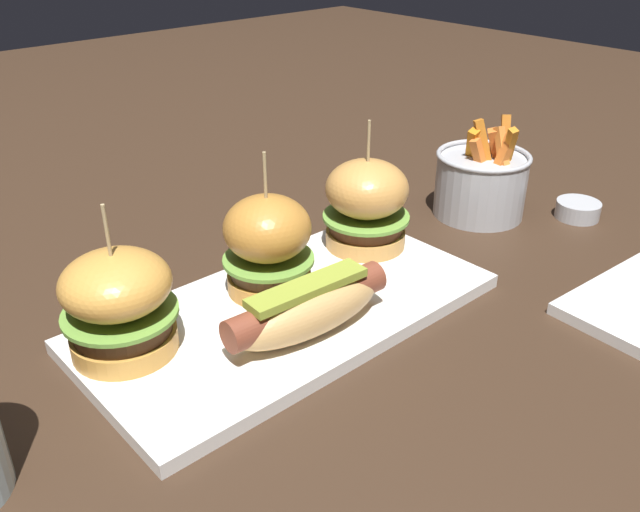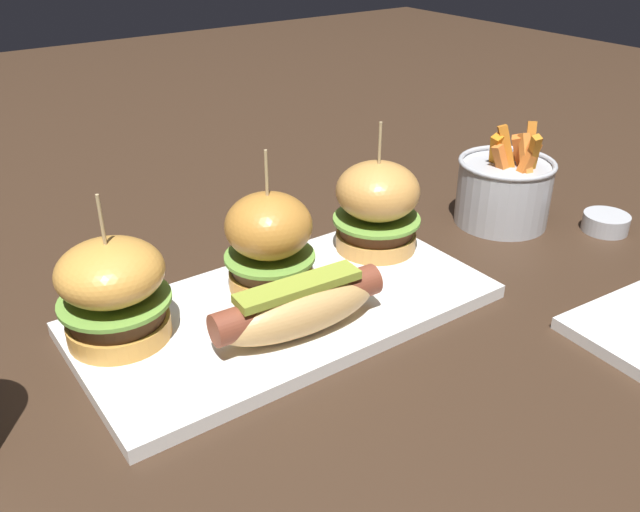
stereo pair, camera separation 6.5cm
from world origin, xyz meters
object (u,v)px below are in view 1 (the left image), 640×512
at_px(slider_center, 268,244).
at_px(platter_main, 289,311).
at_px(slider_right, 366,203).
at_px(sauce_ramekin, 578,209).
at_px(slider_left, 119,303).
at_px(hot_dog, 308,308).
at_px(fries_bucket, 481,182).

bearing_deg(slider_center, platter_main, -98.27).
relative_size(slider_right, sauce_ramekin, 2.63).
relative_size(slider_left, sauce_ramekin, 2.51).
bearing_deg(slider_right, hot_dog, -151.64).
bearing_deg(fries_bucket, slider_left, 178.22).
height_order(slider_center, sauce_ramekin, slider_center).
xyz_separation_m(hot_dog, sauce_ramekin, (0.44, -0.02, -0.03)).
xyz_separation_m(hot_dog, fries_bucket, (0.35, 0.07, 0.00)).
relative_size(slider_left, slider_center, 0.95).
xyz_separation_m(hot_dog, slider_left, (-0.14, 0.09, 0.02)).
xyz_separation_m(fries_bucket, sauce_ramekin, (0.09, -0.09, -0.03)).
xyz_separation_m(slider_left, sauce_ramekin, (0.57, -0.11, -0.05)).
bearing_deg(platter_main, hot_dog, -108.89).
xyz_separation_m(hot_dog, slider_center, (0.02, 0.08, 0.02)).
bearing_deg(slider_center, sauce_ramekin, -14.03).
relative_size(platter_main, hot_dog, 2.40).
height_order(hot_dog, sauce_ramekin, hot_dog).
bearing_deg(slider_left, platter_main, -14.91).
bearing_deg(sauce_ramekin, slider_left, 169.45).
bearing_deg(slider_left, slider_right, 0.29).
relative_size(fries_bucket, sauce_ramekin, 2.35).
xyz_separation_m(slider_left, slider_right, (0.30, 0.00, 0.00)).
relative_size(slider_left, slider_right, 0.95).
bearing_deg(sauce_ramekin, platter_main, 171.04).
xyz_separation_m(platter_main, fries_bucket, (0.34, 0.03, 0.04)).
bearing_deg(sauce_ramekin, hot_dog, 177.26).
bearing_deg(slider_right, sauce_ramekin, -21.45).
bearing_deg(slider_right, slider_center, -178.26).
bearing_deg(slider_right, slider_left, -179.71).
distance_m(hot_dog, slider_left, 0.16).
height_order(slider_left, sauce_ramekin, slider_left).
bearing_deg(sauce_ramekin, fries_bucket, 132.83).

